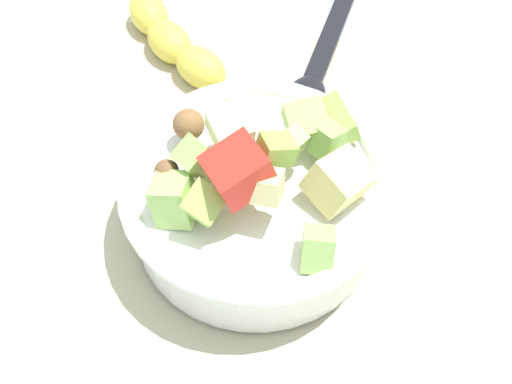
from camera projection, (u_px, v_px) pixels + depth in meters
name	position (u px, v px, depth m)	size (l,w,h in m)	color
ground_plane	(267.00, 228.00, 0.60)	(2.40, 2.40, 0.00)	silver
placemat	(267.00, 226.00, 0.60)	(0.45, 0.38, 0.01)	#BCB299
salad_bowl	(257.00, 197.00, 0.57)	(0.21, 0.21, 0.12)	white
serving_spoon	(317.00, 68.00, 0.69)	(0.21, 0.07, 0.01)	black
banana_whole	(172.00, 40.00, 0.71)	(0.13, 0.12, 0.04)	yellow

